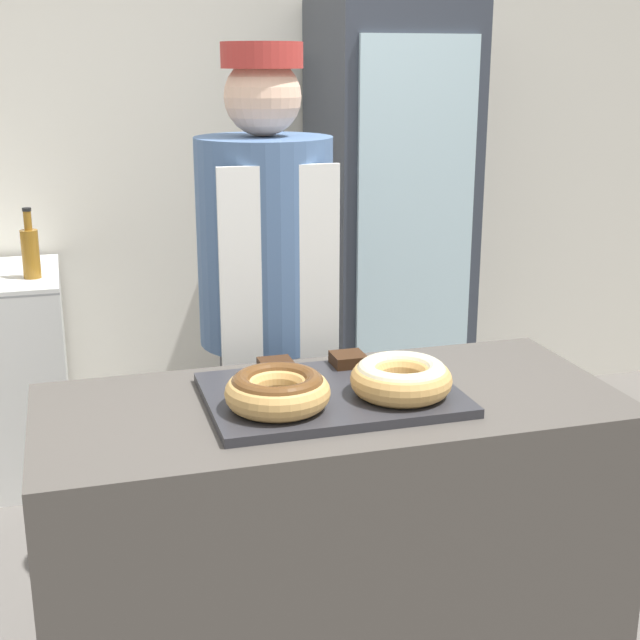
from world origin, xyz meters
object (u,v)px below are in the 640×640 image
Objects in this scene: donut_light_glaze at (401,377)px; brownie_back_right at (348,359)px; baker_person at (267,320)px; brownie_back_left at (276,366)px; donut_chocolate_glaze at (278,390)px; beverage_fridge at (388,227)px; bottle_amber at (30,251)px; serving_tray at (331,395)px.

donut_light_glaze is 2.89× the size of brownie_back_right.
baker_person is (-0.12, 0.46, -0.00)m from brownie_back_right.
brownie_back_left is (-0.26, 0.25, -0.03)m from donut_light_glaze.
donut_chocolate_glaze is 0.36m from brownie_back_right.
beverage_fridge reaches higher than baker_person.
donut_light_glaze is (0.31, 0.00, 0.00)m from donut_chocolate_glaze.
bottle_amber is (-0.73, 0.99, 0.06)m from baker_person.
serving_tray is 0.20m from brownie_back_right.
donut_light_glaze is 0.73m from baker_person.
beverage_fridge reaches higher than donut_chocolate_glaze.
donut_light_glaze reaches higher than serving_tray.
bottle_amber is (-0.59, 1.70, 0.03)m from donut_chocolate_glaze.
brownie_back_right is at bearing 59.60° from serving_tray.
brownie_back_right is at bearing 44.15° from donut_chocolate_glaze.
beverage_fridge is at bearing 65.95° from brownie_back_right.
serving_tray is 2.47× the size of donut_light_glaze.
bottle_amber is (-0.85, 1.45, 0.06)m from brownie_back_right.
serving_tray is at bearing -59.60° from brownie_back_left.
beverage_fridge is at bearing 65.29° from serving_tray.
beverage_fridge reaches higher than brownie_back_right.
donut_light_glaze is 0.26m from brownie_back_right.
donut_light_glaze is 0.14× the size of baker_person.
brownie_back_left is (-0.10, 0.17, 0.03)m from serving_tray.
baker_person reaches higher than brownie_back_right.
beverage_fridge is (0.82, 1.10, 0.06)m from baker_person.
baker_person is (-0.02, 0.63, 0.02)m from serving_tray.
bottle_amber reaches higher than donut_chocolate_glaze.
beverage_fridge is at bearing 62.21° from donut_chocolate_glaze.
brownie_back_right is (0.10, 0.17, 0.03)m from serving_tray.
brownie_back_right is at bearing 0.00° from brownie_back_left.
beverage_fridge reaches higher than brownie_back_left.
baker_person is (-0.18, 0.71, -0.03)m from donut_light_glaze.
baker_person is 0.89× the size of beverage_fridge.
donut_chocolate_glaze is at bearing -117.79° from beverage_fridge.
serving_tray is 0.36× the size of baker_person.
beverage_fridge is (0.90, 1.56, 0.06)m from brownie_back_left.
donut_chocolate_glaze is at bearing -100.89° from baker_person.
brownie_back_right is at bearing -75.08° from baker_person.
donut_chocolate_glaze is at bearing -135.85° from brownie_back_right.
baker_person reaches higher than serving_tray.
donut_chocolate_glaze and donut_light_glaze have the same top height.
donut_chocolate_glaze is at bearing -153.46° from serving_tray.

